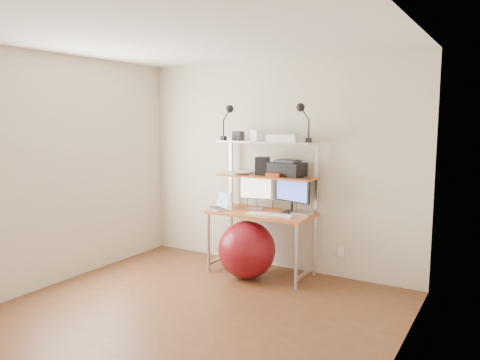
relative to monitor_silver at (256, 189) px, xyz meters
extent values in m
plane|color=brown|center=(0.13, -1.56, -0.98)|extent=(3.60, 3.60, 0.00)
plane|color=silver|center=(0.13, -1.56, 1.52)|extent=(3.60, 3.60, 0.00)
plane|color=beige|center=(0.13, 0.24, 0.27)|extent=(3.60, 0.00, 3.60)
plane|color=beige|center=(-1.67, -1.56, 0.27)|extent=(0.00, 3.60, 3.60)
plane|color=beige|center=(1.93, -1.56, 0.27)|extent=(0.00, 3.60, 3.60)
cube|color=#C45426|center=(0.13, -0.12, -0.25)|extent=(1.20, 0.60, 0.03)
cylinder|color=silver|center=(-0.43, -0.38, -0.62)|extent=(0.04, 0.04, 0.71)
cylinder|color=silver|center=(-0.43, 0.14, -0.62)|extent=(0.04, 0.04, 0.71)
cylinder|color=silver|center=(0.69, -0.38, -0.62)|extent=(0.04, 0.04, 0.71)
cylinder|color=silver|center=(0.69, 0.14, -0.62)|extent=(0.04, 0.04, 0.71)
cube|color=silver|center=(-0.44, 0.14, 0.17)|extent=(0.03, 0.04, 0.84)
cube|color=silver|center=(0.70, 0.14, 0.17)|extent=(0.03, 0.04, 0.84)
cube|color=#C45426|center=(0.13, 0.01, 0.16)|extent=(1.18, 0.34, 0.02)
cube|color=silver|center=(0.13, 0.01, 0.56)|extent=(1.18, 0.34, 0.02)
cube|color=white|center=(0.98, 0.22, -0.68)|extent=(0.08, 0.01, 0.12)
cube|color=#A7A6AB|center=(0.00, -0.02, -0.23)|extent=(0.22, 0.19, 0.01)
cylinder|color=#A7A6AB|center=(0.00, 0.00, -0.17)|extent=(0.03, 0.03, 0.10)
cube|color=#A7A6AB|center=(0.00, 0.00, 0.03)|extent=(0.39, 0.16, 0.30)
plane|color=white|center=(0.00, -0.02, 0.03)|extent=(0.34, 0.12, 0.36)
cube|color=black|center=(0.46, -0.01, -0.23)|extent=(0.21, 0.18, 0.01)
cylinder|color=black|center=(0.46, 0.01, -0.17)|extent=(0.03, 0.03, 0.11)
cube|color=black|center=(0.46, 0.01, 0.04)|extent=(0.48, 0.17, 0.30)
plane|color=blue|center=(0.46, -0.01, 0.04)|extent=(0.43, 0.13, 0.45)
cube|color=silver|center=(-0.38, -0.25, -0.23)|extent=(0.36, 0.32, 0.01)
cube|color=#303032|center=(-0.38, -0.25, -0.22)|extent=(0.28, 0.23, 0.00)
cube|color=silver|center=(-0.33, -0.16, -0.13)|extent=(0.29, 0.19, 0.19)
plane|color=#698FAF|center=(-0.33, -0.16, -0.13)|extent=(0.27, 0.19, 0.26)
cube|color=white|center=(0.26, -0.25, -0.23)|extent=(0.45, 0.19, 0.01)
cube|color=white|center=(0.53, -0.25, -0.22)|extent=(0.10, 0.07, 0.03)
cube|color=silver|center=(0.61, -0.05, -0.22)|extent=(0.20, 0.20, 0.04)
cube|color=black|center=(0.09, -0.26, -0.23)|extent=(0.10, 0.14, 0.01)
cube|color=black|center=(0.37, 0.05, 0.25)|extent=(0.42, 0.31, 0.16)
cube|color=#303032|center=(0.37, 0.05, 0.35)|extent=(0.28, 0.22, 0.03)
cube|color=black|center=(0.07, 0.02, 0.28)|extent=(0.17, 0.17, 0.21)
cube|color=#B1341C|center=(0.27, -0.09, 0.20)|extent=(0.17, 0.12, 0.04)
cube|color=white|center=(0.37, -0.02, 0.61)|extent=(0.36, 0.23, 0.08)
cube|color=#A7A6AB|center=(0.37, -0.02, 0.66)|extent=(0.30, 0.18, 0.01)
cube|color=white|center=(-0.01, 0.01, 0.64)|extent=(0.13, 0.12, 0.12)
cube|color=#303032|center=(-0.27, 0.04, 0.63)|extent=(0.12, 0.12, 0.11)
cube|color=black|center=(-0.40, -0.09, 0.60)|extent=(0.05, 0.06, 0.05)
cylinder|color=black|center=(-0.40, -0.09, 0.72)|extent=(0.02, 0.02, 0.19)
sphere|color=black|center=(-0.31, -0.10, 0.95)|extent=(0.09, 0.09, 0.09)
cube|color=black|center=(0.67, -0.05, 0.60)|extent=(0.05, 0.06, 0.05)
cylinder|color=black|center=(0.67, -0.05, 0.72)|extent=(0.02, 0.02, 0.19)
sphere|color=black|center=(0.58, -0.06, 0.95)|extent=(0.09, 0.09, 0.09)
sphere|color=maroon|center=(0.06, -0.33, -0.65)|extent=(0.66, 0.66, 0.66)
cube|color=white|center=(-0.30, 0.03, 0.18)|extent=(0.24, 0.30, 0.00)
cube|color=white|center=(-0.24, -0.04, 0.18)|extent=(0.28, 0.33, 0.00)
cube|color=white|center=(-0.23, 0.05, 0.19)|extent=(0.22, 0.29, 0.00)
cube|color=white|center=(-0.23, -0.01, 0.19)|extent=(0.26, 0.31, 0.00)
cube|color=white|center=(-0.27, 0.01, 0.20)|extent=(0.29, 0.33, 0.00)
cube|color=white|center=(-0.20, -0.03, 0.20)|extent=(0.33, 0.35, 0.00)
camera|label=1|loc=(2.62, -4.82, 0.83)|focal=35.00mm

